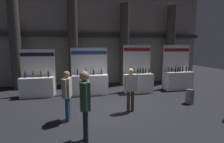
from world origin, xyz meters
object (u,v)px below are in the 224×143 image
at_px(visitor_3, 131,86).
at_px(exhibitor_booth_3, 178,78).
at_px(exhibitor_booth_2, 138,81).
at_px(visitor_1, 67,91).
at_px(trash_bin, 190,96).
at_px(exhibitor_booth_0, 38,85).
at_px(exhibitor_booth_1, 90,82).
at_px(visitor_0, 85,100).

bearing_deg(visitor_3, exhibitor_booth_3, -142.77).
height_order(exhibitor_booth_2, visitor_1, exhibitor_booth_2).
distance_m(exhibitor_booth_3, trash_bin, 2.51).
height_order(exhibitor_booth_0, exhibitor_booth_1, exhibitor_booth_1).
xyz_separation_m(exhibitor_booth_1, exhibitor_booth_3, (5.03, 0.04, 0.03)).
bearing_deg(exhibitor_booth_3, exhibitor_booth_0, 179.79).
bearing_deg(visitor_0, visitor_1, 19.54).
distance_m(exhibitor_booth_1, exhibitor_booth_2, 2.57).
bearing_deg(visitor_3, exhibitor_booth_2, -114.94).
distance_m(exhibitor_booth_3, visitor_3, 4.59).
xyz_separation_m(trash_bin, visitor_3, (-2.80, -0.40, 0.66)).
relative_size(visitor_1, visitor_3, 1.01).
distance_m(exhibitor_booth_1, visitor_1, 3.21).
height_order(exhibitor_booth_0, visitor_1, exhibitor_booth_0).
bearing_deg(exhibitor_booth_3, exhibitor_booth_2, -175.85).
bearing_deg(exhibitor_booth_2, exhibitor_booth_1, 176.96).
height_order(exhibitor_booth_0, visitor_3, exhibitor_booth_0).
relative_size(exhibitor_booth_0, visitor_0, 1.25).
relative_size(exhibitor_booth_3, trash_bin, 4.07).
xyz_separation_m(exhibitor_booth_2, exhibitor_booth_3, (2.46, 0.18, 0.00)).
bearing_deg(visitor_0, visitor_3, -46.18).
bearing_deg(visitor_3, visitor_0, 46.10).
bearing_deg(exhibitor_booth_3, exhibitor_booth_1, -179.53).
height_order(trash_bin, visitor_3, visitor_3).
relative_size(exhibitor_booth_2, visitor_0, 1.38).
xyz_separation_m(exhibitor_booth_0, trash_bin, (6.71, -2.35, -0.27)).
xyz_separation_m(exhibitor_booth_0, visitor_1, (1.64, -3.13, 0.42)).
bearing_deg(exhibitor_booth_2, visitor_3, -115.64).
distance_m(visitor_0, visitor_3, 2.47).
height_order(exhibitor_booth_3, visitor_0, exhibitor_booth_3).
distance_m(exhibitor_booth_2, visitor_0, 5.24).
bearing_deg(visitor_3, visitor_1, 10.06).
height_order(exhibitor_booth_0, trash_bin, exhibitor_booth_0).
height_order(exhibitor_booth_3, visitor_3, exhibitor_booth_3).
distance_m(exhibitor_booth_1, exhibitor_booth_3, 5.03).
bearing_deg(trash_bin, exhibitor_booth_0, 160.66).
bearing_deg(exhibitor_booth_3, visitor_3, -143.46).
bearing_deg(trash_bin, visitor_1, -171.32).
bearing_deg(exhibitor_booth_0, visitor_3, -35.17).
bearing_deg(visitor_3, exhibitor_booth_1, -62.63).
relative_size(exhibitor_booth_0, trash_bin, 3.69).
distance_m(exhibitor_booth_0, visitor_3, 4.80).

